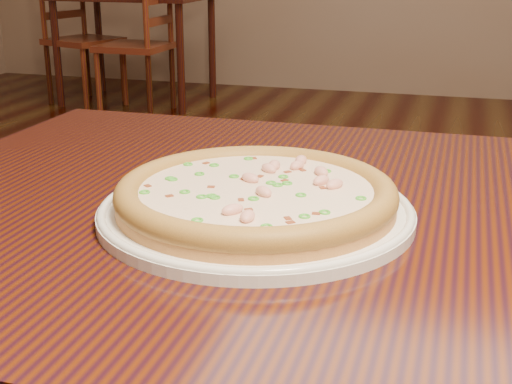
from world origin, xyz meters
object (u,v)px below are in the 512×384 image
(hero_table, at_px, (367,293))
(chair_a, at_px, (78,39))
(bg_table_left, at_px, (135,7))
(plate, at_px, (256,210))
(chair_b, at_px, (142,46))
(pizza, at_px, (256,194))

(hero_table, bearing_deg, chair_a, 124.07)
(bg_table_left, bearing_deg, plate, -62.66)
(bg_table_left, relative_size, chair_a, 1.05)
(hero_table, xyz_separation_m, plate, (-0.12, -0.05, 0.11))
(chair_b, bearing_deg, pizza, -63.02)
(plate, xyz_separation_m, pizza, (0.00, 0.00, 0.02))
(chair_a, bearing_deg, plate, -57.56)
(bg_table_left, bearing_deg, pizza, -62.66)
(chair_a, bearing_deg, hero_table, -55.93)
(hero_table, xyz_separation_m, bg_table_left, (-2.13, 3.84, 0.00))
(pizza, relative_size, chair_b, 0.32)
(plate, relative_size, chair_b, 0.36)
(chair_a, bearing_deg, bg_table_left, 16.00)
(plate, bearing_deg, chair_a, 122.44)
(chair_b, bearing_deg, hero_table, -61.17)
(bg_table_left, relative_size, chair_b, 1.05)
(pizza, bearing_deg, hero_table, 22.57)
(pizza, bearing_deg, chair_b, 116.98)
(hero_table, distance_m, chair_a, 4.50)
(pizza, bearing_deg, chair_a, 122.44)
(hero_table, distance_m, bg_table_left, 4.39)
(pizza, distance_m, chair_b, 4.02)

